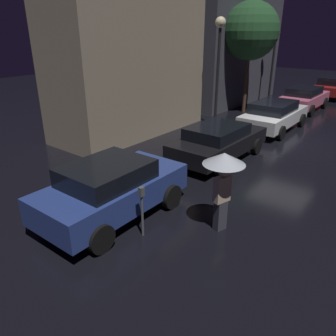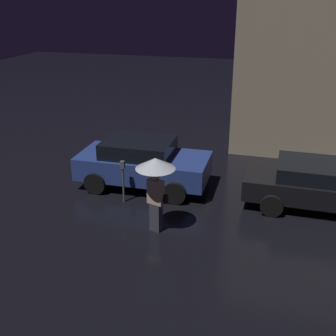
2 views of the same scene
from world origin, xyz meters
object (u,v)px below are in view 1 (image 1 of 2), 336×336
parking_meter (142,206)px  street_lamp_near (219,48)px  pedestrian_with_umbrella (223,171)px  parked_car_white (274,115)px  parked_car_red (333,86)px  parked_car_blue (112,188)px  street_lamp_far (274,50)px  parked_car_pink (304,98)px  parked_car_black (218,141)px

parking_meter → street_lamp_near: bearing=21.3°
street_lamp_near → parking_meter: bearing=-158.7°
pedestrian_with_umbrella → parked_car_white: bearing=-149.3°
parked_car_red → parking_meter: 21.26m
parked_car_blue → pedestrian_with_umbrella: size_ratio=2.03×
parked_car_blue → street_lamp_near: bearing=14.1°
parked_car_blue → pedestrian_with_umbrella: 2.85m
parked_car_blue → street_lamp_far: size_ratio=0.88×
parked_car_red → parked_car_pink: bearing=178.1°
pedestrian_with_umbrella → street_lamp_near: street_lamp_near is taller
pedestrian_with_umbrella → street_lamp_far: (15.24, 5.13, 1.74)m
parked_car_red → parked_car_black: bearing=-179.7°
parked_car_pink → street_lamp_near: bearing=160.4°
parking_meter → street_lamp_far: street_lamp_far is taller
parked_car_black → street_lamp_near: size_ratio=0.86×
parked_car_white → street_lamp_far: street_lamp_far is taller
parked_car_white → parking_meter: 10.55m
parked_car_red → street_lamp_near: street_lamp_near is taller
parked_car_black → parking_meter: parked_car_black is taller
parked_car_white → parked_car_pink: parked_car_pink is taller
parked_car_white → parked_car_pink: bearing=1.9°
parked_car_red → pedestrian_with_umbrella: 20.02m
parked_car_black → street_lamp_near: bearing=32.9°
parked_car_white → street_lamp_far: (6.12, 2.76, 2.55)m
parked_car_pink → parked_car_red: 5.61m
parked_car_pink → street_lamp_far: (0.97, 2.55, 2.54)m
parked_car_red → pedestrian_with_umbrella: pedestrian_with_umbrella is taller
parked_car_blue → parked_car_white: size_ratio=0.89×
parked_car_blue → parking_meter: bearing=-99.2°
parked_car_blue → parking_meter: size_ratio=3.17×
parked_car_pink → street_lamp_near: street_lamp_near is taller
parked_car_blue → street_lamp_near: 9.91m
pedestrian_with_umbrella → parked_car_pink: bearing=-153.6°
parked_car_red → street_lamp_far: street_lamp_far is taller
parked_car_blue → parked_car_black: size_ratio=0.92×
parked_car_red → street_lamp_near: bearing=168.6°
parked_car_white → parking_meter: bearing=-174.5°
parked_car_black → parked_car_white: 5.03m
parking_meter → pedestrian_with_umbrella: bearing=-43.0°
parked_car_red → street_lamp_near: 12.54m
pedestrian_with_umbrella → parked_car_blue: bearing=-48.2°
parked_car_red → parking_meter: bearing=-176.3°
parking_meter → parked_car_red: bearing=2.8°
parked_car_white → street_lamp_near: street_lamp_near is taller
parked_car_pink → parked_car_red: size_ratio=1.00×
parked_car_black → pedestrian_with_umbrella: size_ratio=2.21×
pedestrian_with_umbrella → parked_car_black: bearing=-132.7°
parked_car_black → pedestrian_with_umbrella: pedestrian_with_umbrella is taller
parking_meter → street_lamp_far: size_ratio=0.28×
parked_car_pink → street_lamp_far: 3.73m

